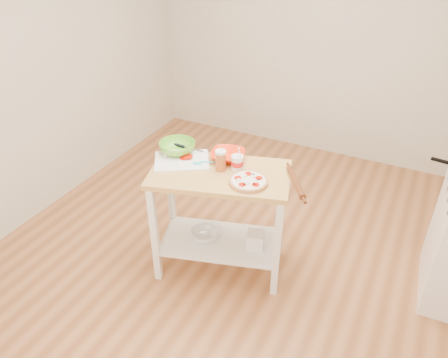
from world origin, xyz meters
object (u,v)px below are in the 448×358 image
prep_island (220,202)px  shelf_glass_bowl (205,234)px  rolling_pin (296,182)px  shelf_bin (255,240)px  pizza (248,181)px  spatula (203,163)px  orange_bowl (228,156)px  beer_pint (221,160)px  knife (184,147)px  green_bowl (177,147)px  yogurt_tub (237,163)px  cutting_board (181,160)px

prep_island → shelf_glass_bowl: size_ratio=4.98×
rolling_pin → shelf_bin: 0.65m
pizza → shelf_bin: bearing=72.9°
spatula → orange_bowl: 0.20m
rolling_pin → shelf_glass_bowl: 0.92m
shelf_bin → pizza: bearing=-107.1°
spatula → rolling_pin: bearing=-15.3°
beer_pint → rolling_pin: beer_pint is taller
knife → green_bowl: size_ratio=0.97×
prep_island → pizza: (0.24, -0.04, 0.28)m
yogurt_tub → rolling_pin: bearing=-1.4°
cutting_board → yogurt_tub: (0.43, 0.08, 0.05)m
orange_bowl → yogurt_tub: bearing=-39.1°
yogurt_tub → rolling_pin: yogurt_tub is taller
spatula → shelf_glass_bowl: bearing=-76.9°
prep_island → shelf_glass_bowl: (-0.12, -0.02, -0.34)m
prep_island → green_bowl: green_bowl is taller
pizza → green_bowl: (-0.67, 0.16, 0.03)m
cutting_board → orange_bowl: orange_bowl is taller
pizza → yogurt_tub: yogurt_tub is taller
orange_bowl → rolling_pin: (0.57, -0.11, -0.01)m
knife → orange_bowl: orange_bowl is taller
cutting_board → shelf_glass_bowl: bearing=-42.8°
yogurt_tub → beer_pint: bearing=-148.6°
green_bowl → yogurt_tub: 0.52m
shelf_glass_bowl → shelf_bin: shelf_bin is taller
knife → rolling_pin: bearing=-2.9°
beer_pint → knife: bearing=158.3°
knife → shelf_bin: knife is taller
green_bowl → shelf_bin: (0.70, -0.05, -0.62)m
spatula → rolling_pin: size_ratio=0.38×
green_bowl → beer_pint: (0.42, -0.08, 0.04)m
prep_island → pizza: pizza is taller
beer_pint → shelf_glass_bowl: size_ratio=0.70×
prep_island → rolling_pin: size_ratio=2.96×
orange_bowl → spatula: bearing=-130.4°
pizza → cutting_board: 0.58m
cutting_board → yogurt_tub: size_ratio=2.56×
yogurt_tub → shelf_glass_bowl: (-0.22, -0.12, -0.66)m
beer_pint → rolling_pin: bearing=5.3°
beer_pint → prep_island: bearing=-73.7°
pizza → rolling_pin: (0.30, 0.13, 0.01)m
spatula → prep_island: bearing=-32.4°
prep_island → orange_bowl: size_ratio=4.42×
pizza → shelf_glass_bowl: (-0.37, 0.02, -0.62)m
beer_pint → shelf_glass_bowl: bearing=-154.4°
green_bowl → rolling_pin: 0.97m
prep_island → shelf_glass_bowl: 0.37m
knife → rolling_pin: rolling_pin is taller
orange_bowl → shelf_bin: orange_bowl is taller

